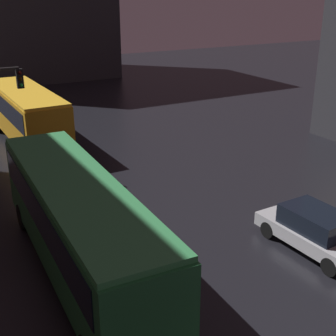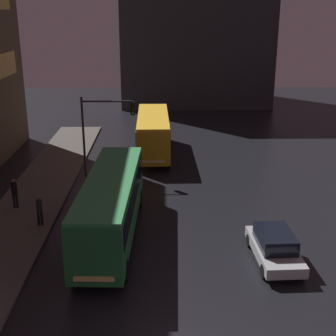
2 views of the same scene
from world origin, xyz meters
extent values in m
cube|color=#56514C|center=(-9.00, 10.00, 0.07)|extent=(4.00, 48.00, 0.15)
cube|color=#2D2D33|center=(3.41, 48.67, 9.86)|extent=(18.00, 12.00, 19.71)
cube|color=#EAC66B|center=(-5.54, 48.67, 7.01)|extent=(0.24, 10.20, 1.80)
cube|color=#EAC66B|center=(-5.54, 48.67, 12.28)|extent=(0.24, 10.20, 1.80)
cube|color=#236B38|center=(-3.59, 10.06, 1.87)|extent=(2.79, 11.15, 2.63)
cube|color=black|center=(-3.59, 10.06, 2.43)|extent=(2.82, 10.27, 1.10)
cube|color=#399252|center=(-3.59, 10.06, 3.26)|extent=(2.74, 10.93, 0.16)
cube|color=#F4CC72|center=(-3.80, 4.50, 0.95)|extent=(1.68, 0.16, 0.20)
cylinder|color=black|center=(-2.65, 5.88, 0.50)|extent=(0.29, 1.01, 1.00)
cylinder|color=black|center=(-4.84, 5.96, 0.50)|extent=(0.29, 1.01, 1.00)
cylinder|color=black|center=(-2.35, 14.15, 0.50)|extent=(0.29, 1.01, 1.00)
cylinder|color=black|center=(-4.54, 14.23, 0.50)|extent=(0.29, 1.01, 1.00)
cube|color=orange|center=(-1.63, 24.88, 1.84)|extent=(2.63, 9.76, 2.59)
cube|color=black|center=(-1.63, 24.88, 2.39)|extent=(2.67, 8.98, 1.10)
cube|color=yellow|center=(-1.63, 24.88, 3.22)|extent=(2.57, 9.56, 0.16)
cube|color=#F4CC72|center=(-1.55, 20.00, 0.95)|extent=(1.74, 0.12, 0.20)
cylinder|color=black|center=(-0.43, 21.44, 0.50)|extent=(0.26, 1.00, 1.00)
cylinder|color=black|center=(-2.72, 21.40, 0.50)|extent=(0.26, 1.00, 1.00)
cylinder|color=black|center=(-0.53, 28.36, 0.50)|extent=(0.26, 1.00, 1.00)
cylinder|color=black|center=(-2.82, 28.33, 0.50)|extent=(0.26, 1.00, 1.00)
cube|color=#B7B7BC|center=(4.28, 7.48, 0.55)|extent=(2.01, 4.40, 0.50)
cube|color=black|center=(4.28, 7.48, 1.16)|extent=(1.66, 2.44, 0.71)
cylinder|color=black|center=(5.18, 6.04, 0.32)|extent=(0.22, 0.65, 0.64)
cylinder|color=black|center=(3.50, 5.98, 0.32)|extent=(0.22, 0.65, 0.64)
cylinder|color=black|center=(5.07, 8.98, 0.32)|extent=(0.22, 0.65, 0.64)
cylinder|color=black|center=(3.39, 8.91, 0.32)|extent=(0.22, 0.65, 0.64)
cylinder|color=black|center=(-9.75, 13.71, 0.58)|extent=(0.14, 0.14, 0.86)
cylinder|color=black|center=(-9.57, 13.71, 0.58)|extent=(0.14, 0.14, 0.86)
cylinder|color=black|center=(-9.66, 13.71, 1.37)|extent=(0.42, 0.42, 0.72)
sphere|color=#8C664C|center=(-9.66, 13.71, 1.84)|extent=(0.22, 0.22, 0.22)
cylinder|color=black|center=(-7.72, 11.29, 0.55)|extent=(0.14, 0.14, 0.81)
cylinder|color=black|center=(-7.54, 11.29, 0.55)|extent=(0.14, 0.14, 0.81)
cylinder|color=#333338|center=(-7.63, 11.29, 1.30)|extent=(0.39, 0.39, 0.67)
sphere|color=#8C664C|center=(-7.63, 11.29, 1.74)|extent=(0.22, 0.22, 0.22)
cylinder|color=#2D2D2D|center=(-6.39, 19.53, 2.86)|extent=(0.16, 0.16, 5.72)
cylinder|color=#2D2D2D|center=(-4.66, 19.53, 5.42)|extent=(3.46, 0.12, 0.12)
cube|color=black|center=(-2.93, 19.53, 4.92)|extent=(0.30, 0.24, 0.90)
sphere|color=#390706|center=(-2.93, 19.39, 5.20)|extent=(0.18, 0.18, 0.18)
sphere|color=#3B2B07|center=(-2.93, 19.39, 4.92)|extent=(0.18, 0.18, 0.18)
sphere|color=green|center=(-2.93, 19.39, 4.64)|extent=(0.18, 0.18, 0.18)
camera|label=1|loc=(-7.57, -2.87, 8.87)|focal=50.00mm
camera|label=2|loc=(-1.08, -12.05, 11.28)|focal=50.00mm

